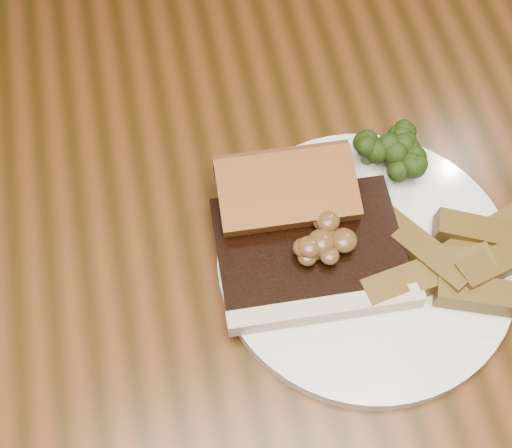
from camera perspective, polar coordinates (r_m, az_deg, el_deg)
The scene contains 9 objects.
ground at distance 1.37m, azimuth -0.61°, elevation -16.13°, with size 4.50×4.50×0.00m, color #36160C.
dining_table at distance 0.74m, azimuth -1.08°, elevation -5.33°, with size 1.60×0.90×0.75m.
plate at distance 0.65m, azimuth 8.72°, elevation -2.96°, with size 0.27×0.27×0.01m, color white.
steak at distance 0.63m, azimuth 4.30°, elevation -2.31°, with size 0.16×0.12×0.02m, color black.
steak_bone at distance 0.61m, azimuth 5.56°, elevation -6.96°, with size 0.17×0.02×0.02m, color #B7A78E.
mushroom_pile at distance 0.60m, azimuth 4.76°, elevation -1.66°, with size 0.07×0.07×0.03m, color brown, non-canonical shape.
garlic_bread at distance 0.65m, azimuth 2.42°, elevation 1.65°, with size 0.12×0.07×0.03m, color brown.
potato_wedges at distance 0.65m, azimuth 15.50°, elevation -2.29°, with size 0.12×0.12×0.02m, color brown, non-canonical shape.
broccoli_cluster at distance 0.68m, azimuth 11.55°, elevation 4.86°, with size 0.06×0.06×0.04m, color #23360C, non-canonical shape.
Camera 1 is at (-0.05, -0.29, 1.34)m, focal length 50.00 mm.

